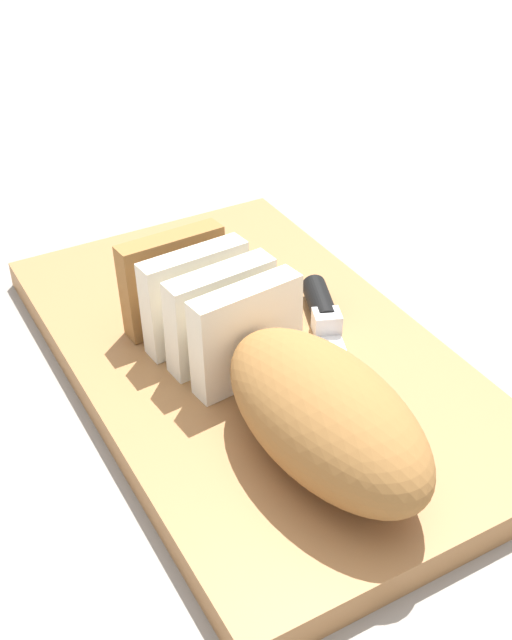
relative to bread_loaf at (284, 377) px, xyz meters
The scene contains 6 objects.
ground_plane 0.11m from the bread_loaf, 18.13° to the right, with size 3.00×3.00×0.00m, color gray.
cutting_board 0.10m from the bread_loaf, 18.13° to the right, with size 0.47×0.28×0.03m, color #9E6B3D.
bread_loaf is the anchor object (origin of this frame).
bread_knife 0.11m from the bread_loaf, 53.06° to the right, with size 0.24×0.12×0.02m.
crumb_near_knife 0.07m from the bread_loaf, 91.00° to the right, with size 0.01×0.01×0.01m, color #A8753D.
crumb_near_loaf 0.10m from the bread_loaf, 60.46° to the right, with size 0.00×0.00×0.00m, color #A8753D.
Camera 1 is at (-0.46, 0.27, 0.43)m, focal length 45.70 mm.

